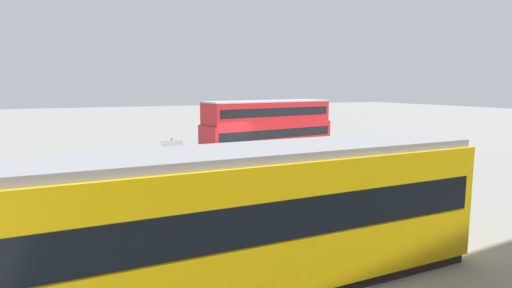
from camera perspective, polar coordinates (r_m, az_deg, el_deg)
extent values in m
plane|color=gray|center=(27.38, -1.90, -2.44)|extent=(160.00, 160.00, 0.00)
cube|color=red|center=(31.19, 1.65, 1.23)|extent=(10.58, 4.15, 1.88)
cube|color=red|center=(31.04, 1.66, 4.37)|extent=(10.26, 4.00, 1.54)
cube|color=black|center=(31.17, 1.65, 1.65)|extent=(10.07, 4.09, 0.64)
cube|color=black|center=(31.04, 1.66, 4.52)|extent=(9.75, 3.94, 0.60)
cube|color=#8C198C|center=(31.28, 1.64, -0.03)|extent=(10.38, 4.15, 0.24)
cube|color=#B2B2B7|center=(31.00, 1.67, 5.89)|extent=(10.26, 4.00, 0.10)
cylinder|color=black|center=(29.58, -3.41, -0.69)|extent=(1.38, 2.64, 1.00)
cylinder|color=black|center=(33.00, 5.65, 0.18)|extent=(1.38, 2.64, 1.00)
cube|color=#E5B70C|center=(9.90, -4.00, -10.69)|extent=(13.54, 2.74, 3.04)
cube|color=black|center=(9.81, -4.01, -9.01)|extent=(13.01, 2.76, 0.90)
cube|color=gray|center=(9.51, -4.09, -1.40)|extent=(13.27, 2.54, 0.20)
cylinder|color=#33384C|center=(21.50, -4.24, -4.20)|extent=(0.14, 0.14, 0.83)
cylinder|color=#33384C|center=(21.29, -4.07, -4.32)|extent=(0.14, 0.14, 0.83)
cylinder|color=maroon|center=(21.25, -4.17, -2.31)|extent=(0.34, 0.34, 0.64)
sphere|color=beige|center=(21.18, -4.18, -1.15)|extent=(0.23, 0.23, 0.23)
cylinder|color=#33384C|center=(19.87, 7.78, -5.35)|extent=(0.14, 0.14, 0.78)
cylinder|color=#33384C|center=(19.66, 7.70, -5.49)|extent=(0.14, 0.14, 0.78)
cylinder|color=navy|center=(19.62, 7.78, -3.46)|extent=(0.45, 0.45, 0.60)
sphere|color=#8C6647|center=(19.55, 7.80, -2.30)|extent=(0.21, 0.21, 0.21)
cube|color=gray|center=(22.50, -1.98, -2.00)|extent=(9.01, 1.28, 0.06)
cube|color=gray|center=(22.60, -1.97, -3.25)|extent=(9.01, 1.28, 0.06)
cylinder|color=gray|center=(25.17, 6.98, -2.20)|extent=(0.07, 0.07, 1.05)
cylinder|color=gray|center=(22.60, -1.97, -3.31)|extent=(0.07, 0.07, 1.05)
cylinder|color=gray|center=(20.72, -12.89, -4.54)|extent=(0.07, 0.07, 1.05)
cylinder|color=slate|center=(21.66, -11.41, -2.26)|extent=(0.10, 0.10, 2.31)
cube|color=white|center=(21.50, -11.46, -0.32)|extent=(1.08, 0.26, 0.62)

